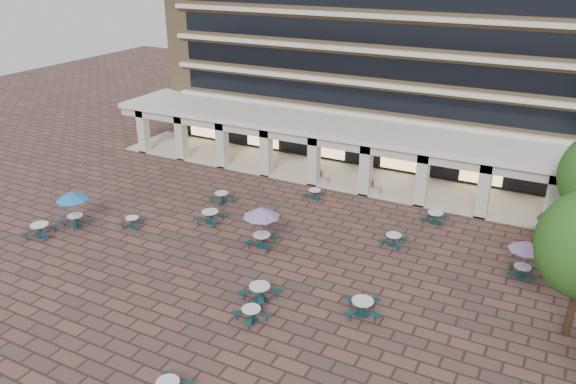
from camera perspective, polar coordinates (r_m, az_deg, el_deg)
name	(u,v)px	position (r m, az deg, el deg)	size (l,w,h in m)	color
ground	(257,262)	(33.35, -3.13, -7.13)	(120.00, 120.00, 0.00)	brown
apartment_building	(401,4)	(52.43, 11.44, 18.24)	(40.00, 15.50, 25.20)	#9A7B57
retail_arcade	(352,143)	(44.37, 6.47, 4.96)	(42.00, 6.60, 4.40)	white
picnic_table_0	(40,229)	(39.28, -23.87, -3.46)	(2.28, 2.28, 0.85)	#164043
picnic_table_1	(251,313)	(28.38, -3.75, -12.20)	(1.97, 1.97, 0.72)	#164043
picnic_table_3	(362,306)	(28.94, 7.58, -11.41)	(2.26, 2.26, 0.83)	#164043
picnic_table_4	(72,197)	(39.25, -21.10, -0.49)	(2.11, 2.11, 2.44)	#164043
picnic_table_5	(132,221)	(38.64, -15.54, -2.86)	(1.67, 1.67, 0.65)	#164043
picnic_table_6	(261,214)	(33.99, -2.75, -2.20)	(2.30, 2.30, 2.65)	#164043
picnic_table_7	(260,291)	(29.84, -2.89, -10.02)	(2.12, 2.12, 0.83)	#164043
picnic_table_8	(222,197)	(41.01, -6.76, -0.46)	(2.01, 2.01, 0.75)	#164043
picnic_table_9	(210,216)	(38.04, -7.90, -2.41)	(2.04, 2.04, 0.84)	#164043
picnic_table_10	(393,239)	(35.53, 10.67, -4.69)	(1.70, 1.70, 0.73)	#164043
picnic_table_11	(526,247)	(33.59, 23.06, -5.17)	(1.96, 1.96, 2.26)	#164043
picnic_table_12	(315,193)	(41.47, 2.73, -0.11)	(1.52, 1.52, 0.67)	#164043
picnic_table_13	(435,216)	(38.96, 14.72, -2.41)	(1.81, 1.81, 0.78)	#164043
gazebo	(568,222)	(36.40, 26.59, -2.76)	(3.43, 3.43, 3.19)	beige
planter_left	(320,177)	(44.22, 3.28, 1.48)	(1.50, 0.73, 1.18)	#9B9B96
planter_right	(372,187)	(42.82, 8.50, 0.46)	(1.50, 0.60, 1.14)	#9B9B96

